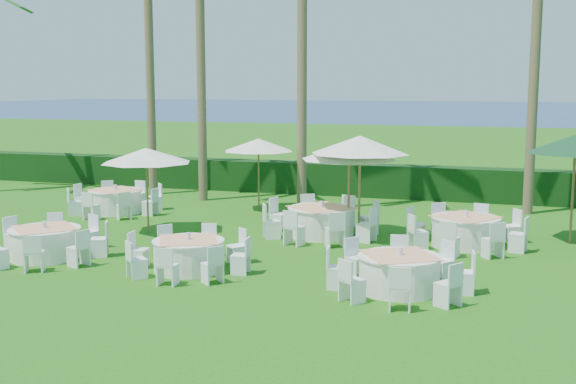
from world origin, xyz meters
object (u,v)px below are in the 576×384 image
object	(u,v)px
umbrella_green	(576,144)
banquet_table_f	(465,231)
banquet_table_a	(45,242)
banquet_table_e	(321,221)
umbrella_a	(146,156)
umbrella_b	(360,145)
banquet_table_d	(116,201)
banquet_table_b	(189,254)
umbrella_d	(349,152)
umbrella_c	(258,145)
banquet_table_c	(399,272)

from	to	relation	value
umbrella_green	banquet_table_f	bearing A→B (deg)	-155.19
banquet_table_a	banquet_table_e	world-z (taller)	banquet_table_e
banquet_table_e	umbrella_green	world-z (taller)	umbrella_green
umbrella_a	umbrella_b	world-z (taller)	umbrella_b
banquet_table_d	banquet_table_b	bearing A→B (deg)	-47.66
banquet_table_d	banquet_table_e	size ratio (longest dim) A/B	0.94
banquet_table_e	umbrella_a	size ratio (longest dim) A/B	1.27
banquet_table_b	umbrella_d	size ratio (longest dim) A/B	1.07
umbrella_green	banquet_table_a	bearing A→B (deg)	-155.12
banquet_table_b	umbrella_c	bearing A→B (deg)	98.58
banquet_table_c	umbrella_c	bearing A→B (deg)	126.55
banquet_table_e	banquet_table_f	world-z (taller)	banquet_table_e
banquet_table_f	umbrella_a	world-z (taller)	umbrella_a
umbrella_green	umbrella_b	bearing A→B (deg)	-167.25
umbrella_a	umbrella_d	size ratio (longest dim) A/B	0.95
banquet_table_c	banquet_table_f	world-z (taller)	banquet_table_f
banquet_table_e	banquet_table_f	size ratio (longest dim) A/B	1.04
banquet_table_b	umbrella_green	size ratio (longest dim) A/B	0.99
banquet_table_f	umbrella_c	bearing A→B (deg)	153.77
banquet_table_b	umbrella_a	distance (m)	4.87
banquet_table_c	umbrella_green	distance (m)	7.27
banquet_table_f	umbrella_b	size ratio (longest dim) A/B	1.10
banquet_table_a	umbrella_green	distance (m)	13.71
banquet_table_b	banquet_table_e	world-z (taller)	banquet_table_e
banquet_table_f	umbrella_green	bearing A→B (deg)	24.81
umbrella_d	banquet_table_a	bearing A→B (deg)	-143.97
banquet_table_c	umbrella_d	xyz separation A→B (m)	(-2.19, 4.88, 1.98)
umbrella_d	umbrella_green	bearing A→B (deg)	9.75
banquet_table_b	umbrella_c	world-z (taller)	umbrella_c
umbrella_c	banquet_table_b	bearing A→B (deg)	-81.42
banquet_table_d	banquet_table_f	size ratio (longest dim) A/B	0.97
umbrella_a	umbrella_d	bearing A→B (deg)	12.73
banquet_table_a	banquet_table_d	size ratio (longest dim) A/B	0.96
banquet_table_a	umbrella_a	bearing A→B (deg)	75.01
banquet_table_d	banquet_table_a	bearing A→B (deg)	-74.34
banquet_table_f	umbrella_green	xyz separation A→B (m)	(2.64, 1.22, 2.23)
banquet_table_a	banquet_table_e	bearing A→B (deg)	38.53
banquet_table_c	banquet_table_d	distance (m)	12.09
umbrella_a	banquet_table_d	bearing A→B (deg)	134.99
banquet_table_f	banquet_table_b	bearing A→B (deg)	-142.31
umbrella_a	umbrella_d	xyz separation A→B (m)	(5.53, 1.25, 0.16)
banquet_table_a	umbrella_c	distance (m)	8.54
banquet_table_b	banquet_table_d	size ratio (longest dim) A/B	0.94
banquet_table_f	umbrella_green	world-z (taller)	umbrella_green
banquet_table_a	banquet_table_b	xyz separation A→B (m)	(3.83, -0.01, -0.02)
banquet_table_a	banquet_table_c	size ratio (longest dim) A/B	0.98
banquet_table_c	umbrella_d	size ratio (longest dim) A/B	1.12
banquet_table_d	banquet_table_e	xyz separation A→B (m)	(7.42, -1.52, 0.03)
banquet_table_f	umbrella_b	xyz separation A→B (m)	(-2.83, -0.02, 2.17)
banquet_table_a	umbrella_b	size ratio (longest dim) A/B	1.04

